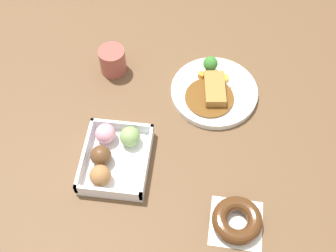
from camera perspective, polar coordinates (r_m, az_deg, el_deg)
The scene contains 5 objects.
ground_plane at distance 1.13m, azimuth -1.57°, elevation -0.80°, with size 1.60×1.60×0.00m, color brown.
curry_plate at distance 1.20m, azimuth 5.99°, elevation 4.66°, with size 0.24×0.24×0.07m.
donut_box at distance 1.08m, azimuth -7.21°, elevation -3.80°, with size 0.19×0.16×0.06m.
chocolate_ring_donut at distance 1.02m, azimuth 9.00°, elevation -12.07°, with size 0.12×0.12×0.04m.
coffee_mug at distance 1.24m, azimuth -7.24°, elevation 8.46°, with size 0.07×0.07×0.08m, color #9E4C42.
Camera 1 is at (0.59, 0.10, 0.96)m, focal length 46.70 mm.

